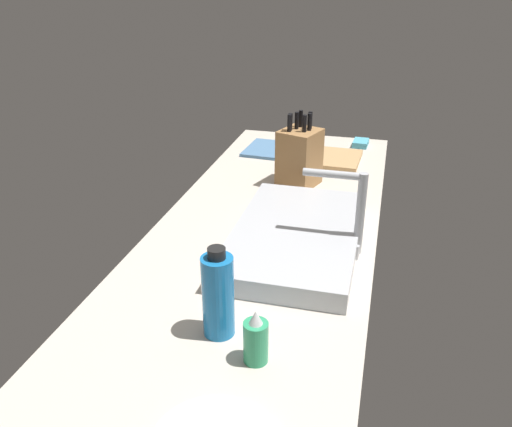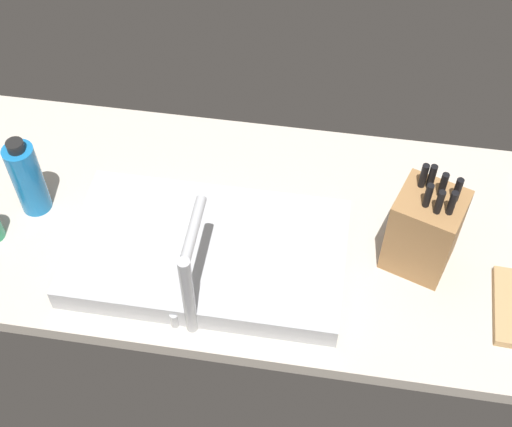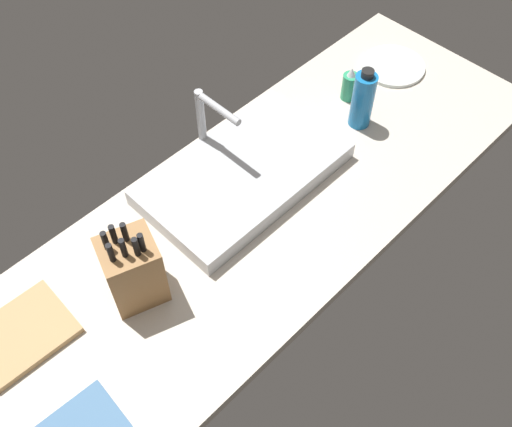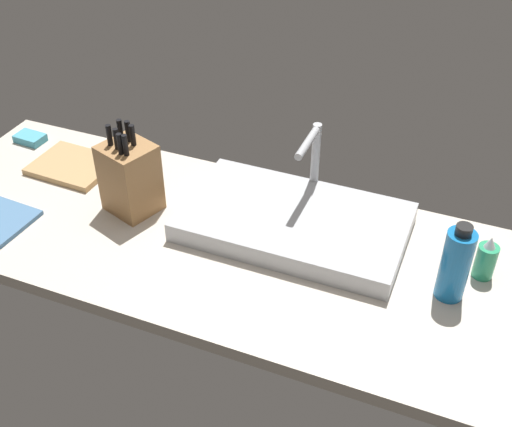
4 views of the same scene
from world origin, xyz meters
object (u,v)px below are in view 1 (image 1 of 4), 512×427
knife_block (299,157)px  dish_towel (267,149)px  water_bottle (218,295)px  cutting_board (336,159)px  dish_sponge (361,143)px  soap_bottle (256,340)px  faucet (352,204)px  sink_basin (296,237)px

knife_block → dish_towel: knife_block is taller
knife_block → water_bottle: (84.54, -1.55, -0.67)cm
knife_block → cutting_board: 30.13cm
cutting_board → dish_sponge: (-21.36, 7.77, 0.30)cm
knife_block → dish_towel: size_ratio=1.15×
soap_bottle → water_bottle: (-6.45, -9.58, 4.45)cm
faucet → cutting_board: 72.61cm
sink_basin → cutting_board: size_ratio=2.53×
faucet → water_bottle: faucet is taller
soap_bottle → water_bottle: size_ratio=0.58×
faucet → soap_bottle: size_ratio=1.95×
cutting_board → dish_towel: cutting_board is taller
cutting_board → dish_sponge: bearing=160.0°
sink_basin → water_bottle: size_ratio=2.83×
sink_basin → faucet: faucet is taller
cutting_board → soap_bottle: bearing=-1.0°
knife_block → soap_bottle: 91.49cm
water_bottle → dish_towel: (-117.08, -17.54, -8.79)cm
cutting_board → dish_sponge: size_ratio=2.51×
sink_basin → water_bottle: (40.97, -8.74, 6.68)cm
faucet → soap_bottle: (47.39, -13.33, -9.10)cm
dish_towel → knife_block: bearing=30.4°
soap_bottle → cutting_board: bearing=179.0°
sink_basin → knife_block: 44.77cm
cutting_board → water_bottle: size_ratio=1.12×
sink_basin → dish_sponge: (-91.83, 10.62, -1.50)cm
cutting_board → soap_bottle: soap_bottle is taller
cutting_board → dish_towel: size_ratio=1.03×
dish_towel → dish_sponge: 40.11cm
faucet → dish_sponge: 92.83cm
knife_block → cutting_board: knife_block is taller
sink_basin → cutting_board: 70.55cm
faucet → cutting_board: faucet is taller
water_bottle → dish_sponge: size_ratio=2.25×
faucet → dish_sponge: faucet is taller
dish_towel → cutting_board: bearing=79.0°
knife_block → cutting_board: (-26.90, 10.02, -9.16)cm
soap_bottle → water_bottle: bearing=-123.9°
soap_bottle → sink_basin: bearing=-179.0°
water_bottle → dish_towel: size_ratio=0.92×
cutting_board → faucet: bearing=9.1°
sink_basin → dish_sponge: 92.45cm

